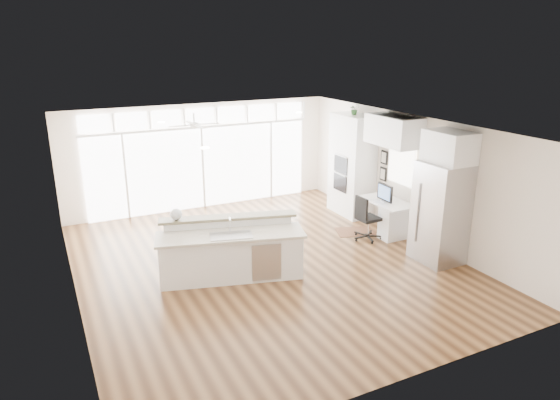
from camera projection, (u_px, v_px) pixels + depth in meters
name	position (u px, v px, depth m)	size (l,w,h in m)	color
floor	(267.00, 264.00, 9.86)	(7.00, 8.00, 0.02)	#472A15
ceiling	(266.00, 127.00, 9.03)	(7.00, 8.00, 0.02)	white
wall_back	(201.00, 156.00, 12.86)	(7.00, 0.04, 2.70)	white
wall_front	(405.00, 288.00, 6.03)	(7.00, 0.04, 2.70)	white
wall_left	(68.00, 228.00, 7.96)	(0.04, 8.00, 2.70)	white
wall_right	(411.00, 177.00, 10.92)	(0.04, 8.00, 2.70)	white
glass_wall	(202.00, 168.00, 12.90)	(5.80, 0.06, 2.08)	white
transom_row	(200.00, 116.00, 12.49)	(5.90, 0.06, 0.40)	white
desk_window	(401.00, 165.00, 11.10)	(0.04, 0.85, 0.85)	white
ceiling_fan	(194.00, 120.00, 11.27)	(1.16, 1.16, 0.32)	white
recessed_lights	(261.00, 127.00, 9.21)	(3.40, 3.00, 0.02)	white
oven_cabinet	(352.00, 165.00, 12.35)	(0.64, 1.20, 2.50)	white
desk_nook	(386.00, 217.00, 11.32)	(0.72, 1.30, 0.76)	white
upper_cabinets	(394.00, 131.00, 10.73)	(0.64, 1.30, 0.64)	white
refrigerator	(440.00, 213.00, 9.72)	(0.76, 0.90, 2.00)	#ABACB0
fridge_cabinet	(450.00, 147.00, 9.34)	(0.64, 0.90, 0.60)	white
framed_photos	(384.00, 166.00, 11.68)	(0.06, 0.22, 0.80)	black
kitchen_island	(231.00, 251.00, 9.11)	(2.67, 1.01, 1.06)	white
rug	(355.00, 232.00, 11.47)	(0.84, 0.61, 0.01)	#3D1F13
office_chair	(368.00, 218.00, 10.92)	(0.51, 0.47, 0.99)	black
fishbowl	(176.00, 214.00, 9.12)	(0.22, 0.22, 0.22)	silver
monitor	(385.00, 192.00, 11.11)	(0.08, 0.51, 0.42)	black
keyboard	(378.00, 202.00, 11.10)	(0.11, 0.31, 0.02)	silver
potted_plant	(354.00, 110.00, 11.94)	(0.24, 0.27, 0.21)	#2C5E28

